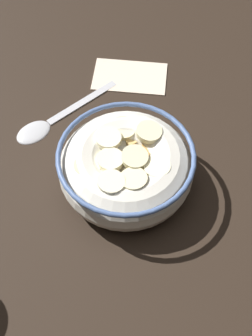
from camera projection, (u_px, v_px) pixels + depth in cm
name	position (u px, v px, depth cm)	size (l,w,h in cm)	color
ground_plane	(126.00, 186.00, 58.43)	(133.99, 133.99, 2.00)	black
cereal_bowl	(126.00, 167.00, 54.90)	(16.05, 16.05, 6.37)	silver
spoon	(45.00, 124.00, 62.26)	(9.20, 15.56, 0.80)	#B7B7BC
folded_napkin	(130.00, 76.00, 67.41)	(10.52, 6.31, 0.30)	beige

